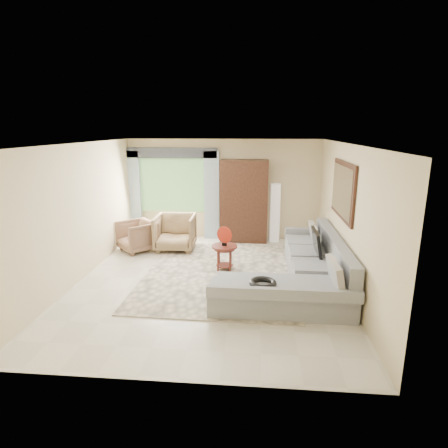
# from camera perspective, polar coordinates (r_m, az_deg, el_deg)

# --- Properties ---
(ground) EXTENTS (6.00, 6.00, 0.00)m
(ground) POSITION_cam_1_polar(r_m,az_deg,el_deg) (7.34, -2.21, -8.61)
(ground) COLOR silver
(ground) RESTS_ON ground
(area_rug) EXTENTS (3.09, 4.07, 0.02)m
(area_rug) POSITION_cam_1_polar(r_m,az_deg,el_deg) (7.70, -0.40, -7.36)
(area_rug) COLOR beige
(area_rug) RESTS_ON ground
(sectional_sofa) EXTENTS (2.30, 3.46, 0.90)m
(sectional_sofa) POSITION_cam_1_polar(r_m,az_deg,el_deg) (7.07, 12.19, -7.38)
(sectional_sofa) COLOR gray
(sectional_sofa) RESTS_ON ground
(tv_screen) EXTENTS (0.14, 0.74, 0.48)m
(tv_screen) POSITION_cam_1_polar(r_m,az_deg,el_deg) (7.46, 13.93, -2.76)
(tv_screen) COLOR black
(tv_screen) RESTS_ON sectional_sofa
(garden_hose) EXTENTS (0.43, 0.43, 0.09)m
(garden_hose) POSITION_cam_1_polar(r_m,az_deg,el_deg) (5.88, 5.94, -8.95)
(garden_hose) COLOR black
(garden_hose) RESTS_ON sectional_sofa
(coffee_table) EXTENTS (0.53, 0.53, 0.53)m
(coffee_table) POSITION_cam_1_polar(r_m,az_deg,el_deg) (7.76, 0.07, -5.08)
(coffee_table) COLOR #4E1B14
(coffee_table) RESTS_ON ground
(red_disc) EXTENTS (0.32, 0.16, 0.34)m
(red_disc) POSITION_cam_1_polar(r_m,az_deg,el_deg) (7.61, 0.07, -1.65)
(red_disc) COLOR #A42010
(red_disc) RESTS_ON coffee_table
(armchair_left) EXTENTS (1.11, 1.11, 0.73)m
(armchair_left) POSITION_cam_1_polar(r_m,az_deg,el_deg) (9.18, -13.09, -1.80)
(armchair_left) COLOR #8E614D
(armchair_left) RESTS_ON ground
(armchair_right) EXTENTS (0.94, 0.97, 0.86)m
(armchair_right) POSITION_cam_1_polar(r_m,az_deg,el_deg) (9.08, -7.44, -1.28)
(armchair_right) COLOR #947D51
(armchair_right) RESTS_ON ground
(potted_plant) EXTENTS (0.62, 0.58, 0.56)m
(potted_plant) POSITION_cam_1_polar(r_m,az_deg,el_deg) (10.18, -12.32, -0.64)
(potted_plant) COLOR #999999
(potted_plant) RESTS_ON ground
(armoire) EXTENTS (1.20, 0.55, 2.10)m
(armoire) POSITION_cam_1_polar(r_m,az_deg,el_deg) (9.59, 3.05, 3.48)
(armoire) COLOR black
(armoire) RESTS_ON ground
(floor_lamp) EXTENTS (0.24, 0.24, 1.50)m
(floor_lamp) POSITION_cam_1_polar(r_m,az_deg,el_deg) (9.72, 7.76, 1.71)
(floor_lamp) COLOR silver
(floor_lamp) RESTS_ON ground
(window) EXTENTS (1.80, 0.04, 1.40)m
(window) POSITION_cam_1_polar(r_m,az_deg,el_deg) (10.02, -7.84, 5.88)
(window) COLOR #669E59
(window) RESTS_ON wall_back
(curtain_left) EXTENTS (0.40, 0.08, 2.30)m
(curtain_left) POSITION_cam_1_polar(r_m,az_deg,el_deg) (10.26, -13.65, 4.39)
(curtain_left) COLOR #9EB7CC
(curtain_left) RESTS_ON ground
(curtain_right) EXTENTS (0.40, 0.08, 2.30)m
(curtain_right) POSITION_cam_1_polar(r_m,az_deg,el_deg) (9.80, -1.89, 4.32)
(curtain_right) COLOR #9EB7CC
(curtain_right) RESTS_ON ground
(valance) EXTENTS (2.40, 0.12, 0.26)m
(valance) POSITION_cam_1_polar(r_m,az_deg,el_deg) (9.87, -8.11, 10.70)
(valance) COLOR #1E232D
(valance) RESTS_ON wall_back
(wall_mirror) EXTENTS (0.05, 1.70, 1.05)m
(wall_mirror) POSITION_cam_1_polar(r_m,az_deg,el_deg) (7.30, 17.63, 4.94)
(wall_mirror) COLOR black
(wall_mirror) RESTS_ON wall_right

